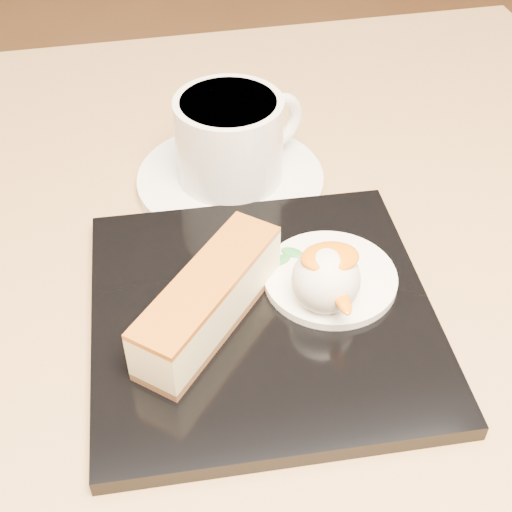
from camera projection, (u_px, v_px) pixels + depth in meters
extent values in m
cube|color=olive|center=(227.00, 317.00, 0.50)|extent=(0.80, 0.80, 0.04)
cube|color=black|center=(262.00, 314.00, 0.47)|extent=(0.23, 0.23, 0.01)
cube|color=brown|center=(210.00, 319.00, 0.45)|extent=(0.11, 0.12, 0.01)
cube|color=#F2E89E|center=(209.00, 299.00, 0.44)|extent=(0.11, 0.12, 0.03)
cube|color=#974310|center=(208.00, 279.00, 0.43)|extent=(0.11, 0.12, 0.00)
cylinder|color=white|center=(330.00, 278.00, 0.48)|extent=(0.09, 0.09, 0.01)
sphere|color=white|center=(326.00, 280.00, 0.45)|extent=(0.04, 0.04, 0.04)
ellipsoid|color=orange|center=(330.00, 257.00, 0.44)|extent=(0.04, 0.03, 0.01)
ellipsoid|color=green|center=(280.00, 260.00, 0.49)|extent=(0.02, 0.01, 0.00)
ellipsoid|color=green|center=(292.00, 252.00, 0.49)|extent=(0.02, 0.02, 0.00)
ellipsoid|color=green|center=(266.00, 254.00, 0.49)|extent=(0.01, 0.02, 0.00)
cylinder|color=white|center=(231.00, 180.00, 0.58)|extent=(0.15, 0.15, 0.01)
cylinder|color=white|center=(229.00, 140.00, 0.55)|extent=(0.08, 0.08, 0.07)
cylinder|color=black|center=(228.00, 103.00, 0.53)|extent=(0.07, 0.07, 0.00)
torus|color=white|center=(277.00, 121.00, 0.57)|extent=(0.05, 0.03, 0.05)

